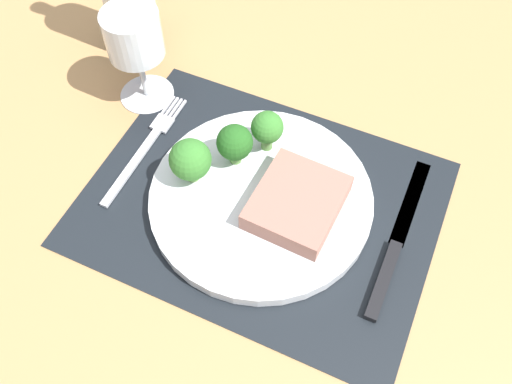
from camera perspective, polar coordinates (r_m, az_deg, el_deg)
ground_plane at (r=67.61cm, az=0.50°, el=-1.89°), size 140.00×110.00×3.00cm
placemat at (r=66.20cm, az=0.51°, el=-1.14°), size 41.86×31.82×0.30cm
plate at (r=65.40cm, az=0.52°, el=-0.70°), size 26.85×26.85×1.60cm
steak at (r=62.99cm, az=4.47°, el=-0.82°), size 10.03×11.33×2.64cm
broccoli_near_steak at (r=66.18cm, az=1.18°, el=6.71°), size 4.02×4.02×5.81cm
broccoli_front_edge at (r=65.06cm, az=-2.25°, el=5.17°), size 4.45×4.45×5.74cm
broccoli_back_left at (r=63.79cm, az=-6.91°, el=3.36°), size 5.05×5.05×6.12cm
fork at (r=72.11cm, az=-11.52°, el=4.65°), size 2.40×19.20×0.50cm
knife at (r=64.64cm, az=14.36°, el=-5.67°), size 1.80×23.00×0.80cm
wine_glass at (r=72.35cm, az=-12.63°, el=15.23°), size 7.48×7.48×13.74cm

